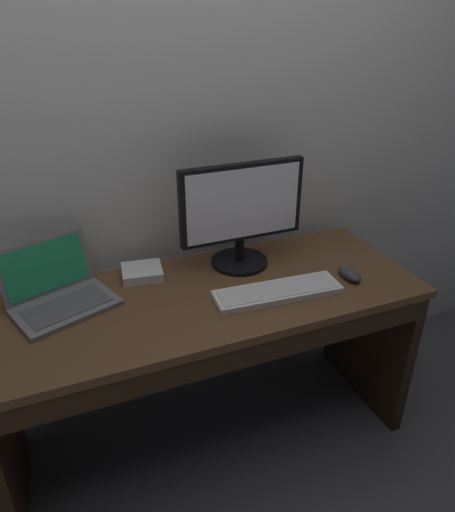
# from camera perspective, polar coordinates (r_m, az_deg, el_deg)

# --- Properties ---
(ground_plane) EXTENTS (14.00, 14.00, 0.00)m
(ground_plane) POSITION_cam_1_polar(r_m,az_deg,el_deg) (2.29, -2.01, -20.61)
(ground_plane) COLOR #4C4C51
(back_wall) EXTENTS (4.34, 0.04, 3.42)m
(back_wall) POSITION_cam_1_polar(r_m,az_deg,el_deg) (1.88, -7.50, 27.56)
(back_wall) COLOR silver
(back_wall) RESTS_ON ground
(desk) EXTENTS (1.62, 0.62, 0.75)m
(desk) POSITION_cam_1_polar(r_m,az_deg,el_deg) (1.91, -2.15, -10.04)
(desk) COLOR brown
(desk) RESTS_ON ground
(laptop_space_gray) EXTENTS (0.41, 0.37, 0.22)m
(laptop_space_gray) POSITION_cam_1_polar(r_m,az_deg,el_deg) (1.81, -19.45, -4.25)
(laptop_space_gray) COLOR slate
(laptop_space_gray) RESTS_ON desk
(external_monitor) EXTENTS (0.50, 0.23, 0.43)m
(external_monitor) POSITION_cam_1_polar(r_m,az_deg,el_deg) (1.88, 1.69, 5.33)
(external_monitor) COLOR black
(external_monitor) RESTS_ON desk
(wired_keyboard) EXTENTS (0.49, 0.17, 0.03)m
(wired_keyboard) POSITION_cam_1_polar(r_m,az_deg,el_deg) (1.78, 6.00, -4.26)
(wired_keyboard) COLOR white
(wired_keyboard) RESTS_ON desk
(computer_mouse) EXTENTS (0.06, 0.12, 0.04)m
(computer_mouse) POSITION_cam_1_polar(r_m,az_deg,el_deg) (1.93, 14.32, -2.07)
(computer_mouse) COLOR #38383D
(computer_mouse) RESTS_ON desk
(external_drive_box) EXTENTS (0.17, 0.16, 0.04)m
(external_drive_box) POSITION_cam_1_polar(r_m,az_deg,el_deg) (1.92, -10.14, -1.91)
(external_drive_box) COLOR silver
(external_drive_box) RESTS_ON desk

